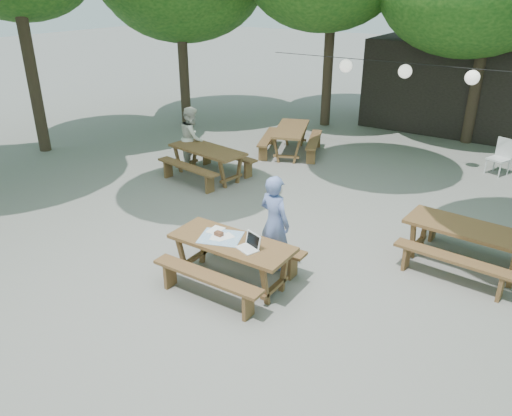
{
  "coord_description": "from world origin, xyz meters",
  "views": [
    {
      "loc": [
        3.67,
        -6.73,
        4.46
      ],
      "look_at": [
        -0.42,
        -0.48,
        1.05
      ],
      "focal_mm": 35.0,
      "sensor_mm": 36.0,
      "label": 1
    }
  ],
  "objects_px": {
    "picnic_table_nw": "(208,163)",
    "plastic_chair": "(498,164)",
    "second_person": "(192,138)",
    "main_picnic_table": "(232,261)",
    "woman": "(275,222)"
  },
  "relations": [
    {
      "from": "main_picnic_table",
      "to": "second_person",
      "type": "height_order",
      "value": "second_person"
    },
    {
      "from": "picnic_table_nw",
      "to": "second_person",
      "type": "relative_size",
      "value": 1.33
    },
    {
      "from": "woman",
      "to": "second_person",
      "type": "height_order",
      "value": "woman"
    },
    {
      "from": "woman",
      "to": "second_person",
      "type": "relative_size",
      "value": 1.03
    },
    {
      "from": "main_picnic_table",
      "to": "picnic_table_nw",
      "type": "xyz_separation_m",
      "value": [
        -3.27,
        3.52,
        0.0
      ]
    },
    {
      "from": "main_picnic_table",
      "to": "woman",
      "type": "relative_size",
      "value": 1.22
    },
    {
      "from": "main_picnic_table",
      "to": "woman",
      "type": "distance_m",
      "value": 0.96
    },
    {
      "from": "second_person",
      "to": "main_picnic_table",
      "type": "bearing_deg",
      "value": -166.92
    },
    {
      "from": "main_picnic_table",
      "to": "plastic_chair",
      "type": "distance_m",
      "value": 8.17
    },
    {
      "from": "picnic_table_nw",
      "to": "second_person",
      "type": "distance_m",
      "value": 0.97
    },
    {
      "from": "main_picnic_table",
      "to": "second_person",
      "type": "relative_size",
      "value": 1.26
    },
    {
      "from": "plastic_chair",
      "to": "woman",
      "type": "bearing_deg",
      "value": -86.9
    },
    {
      "from": "main_picnic_table",
      "to": "picnic_table_nw",
      "type": "height_order",
      "value": "same"
    },
    {
      "from": "picnic_table_nw",
      "to": "second_person",
      "type": "bearing_deg",
      "value": 162.79
    },
    {
      "from": "picnic_table_nw",
      "to": "plastic_chair",
      "type": "relative_size",
      "value": 2.35
    }
  ]
}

